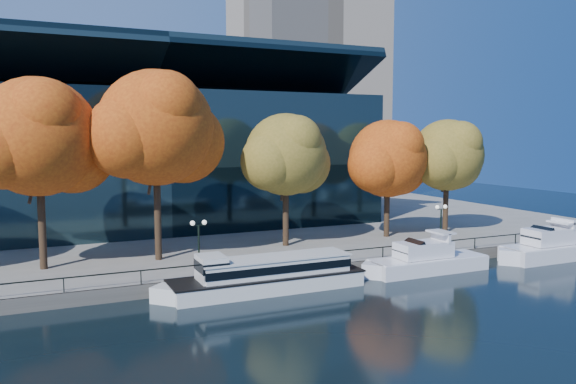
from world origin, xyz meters
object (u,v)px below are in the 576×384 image
tour_boat (264,274)px  tree_2 (158,130)px  lamp_1 (199,234)px  tree_4 (389,160)px  tree_3 (287,156)px  cruiser_far (549,247)px  tree_1 (41,139)px  lamp_2 (441,216)px  cruiser_near (424,260)px  tree_5 (449,157)px

tour_boat → tree_2: tree_2 is taller
tour_boat → lamp_1: lamp_1 is taller
tree_2 → tree_4: tree_2 is taller
tree_4 → tree_3: bearing=-179.6°
tree_2 → lamp_1: 9.92m
tree_4 → lamp_1: bearing=-161.7°
tour_boat → tree_4: 22.02m
cruiser_far → tree_1: 44.28m
tree_1 → lamp_2: bearing=-10.9°
tour_boat → tree_2: bearing=121.1°
tree_3 → lamp_1: 13.77m
cruiser_far → tree_1: tree_1 is taller
cruiser_near → lamp_1: bearing=169.4°
tree_1 → tree_3: tree_1 is taller
tree_3 → lamp_1: (-10.47, -7.13, -5.39)m
cruiser_far → tree_2: tree_2 is taller
tree_3 → tree_4: tree_3 is taller
cruiser_far → tree_2: size_ratio=0.72×
tree_5 → lamp_2: tree_5 is taller
cruiser_near → lamp_2: bearing=37.0°
cruiser_near → tree_5: tree_5 is taller
tree_5 → lamp_2: 10.61m
tree_4 → tree_5: 7.19m
tree_1 → lamp_1: bearing=-31.4°
tree_4 → cruiser_far: bearing=-49.9°
tree_2 → lamp_1: (1.61, -6.00, -7.73)m
cruiser_near → lamp_2: lamp_2 is taller
tree_5 → lamp_2: (-6.40, -6.76, -5.08)m
cruiser_near → lamp_1: size_ratio=2.86×
tree_1 → tree_4: 32.31m
tree_1 → cruiser_near: bearing=-18.8°
cruiser_far → tree_1: bearing=165.8°
tree_3 → lamp_1: tree_3 is taller
lamp_1 → tree_1: bearing=148.6°
tree_2 → lamp_2: bearing=-13.9°
tree_4 → lamp_2: tree_4 is taller
cruiser_far → lamp_2: lamp_2 is taller
tree_2 → cruiser_near: bearing=-25.4°
tree_4 → lamp_2: bearing=-84.0°
tree_3 → tree_4: bearing=0.4°
cruiser_far → lamp_2: 10.22m
lamp_1 → tree_4: bearing=18.3°
cruiser_near → tree_1: 31.73m
lamp_1 → lamp_2: same height
cruiser_near → tree_4: tree_4 is taller
lamp_2 → tour_boat: bearing=-170.4°
cruiser_near → tree_5: bearing=43.0°
cruiser_near → tree_1: size_ratio=0.78×
lamp_2 → cruiser_near: bearing=-143.0°
tree_3 → lamp_2: tree_3 is taller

